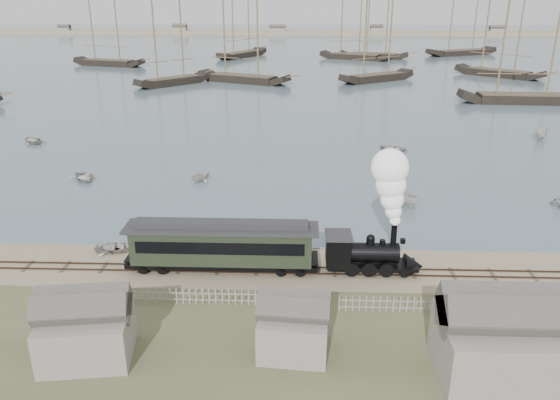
{
  "coord_description": "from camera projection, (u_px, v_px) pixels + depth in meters",
  "views": [
    {
      "loc": [
        2.22,
        -39.27,
        20.1
      ],
      "look_at": [
        0.58,
        4.17,
        3.5
      ],
      "focal_mm": 35.0,
      "sensor_mm": 36.0,
      "label": 1
    }
  ],
  "objects": [
    {
      "name": "harbor_water",
      "position": [
        295.0,
        50.0,
        202.6
      ],
      "size": [
        600.0,
        336.0,
        0.06
      ],
      "primitive_type": "cube",
      "color": "#495F69",
      "rests_on": "ground"
    },
    {
      "name": "rowboat_5",
      "position": [
        541.0,
        134.0,
        79.09
      ],
      "size": [
        4.19,
        3.08,
        1.52
      ],
      "primitive_type": "imported",
      "rotation": [
        0.0,
        0.0,
        2.68
      ],
      "color": "#B9B7B0",
      "rests_on": "harbor_water"
    },
    {
      "name": "schooner_4",
      "position": [
        531.0,
        50.0,
        101.88
      ],
      "size": [
        24.57,
        6.66,
        20.0
      ],
      "primitive_type": null,
      "rotation": [
        0.0,
        0.0,
        -0.04
      ],
      "color": "black",
      "rests_on": "harbor_water"
    },
    {
      "name": "passenger_coach",
      "position": [
        222.0,
        244.0,
        41.37
      ],
      "size": [
        14.61,
        2.82,
        3.55
      ],
      "color": "black",
      "rests_on": "ground"
    },
    {
      "name": "picket_fence_west",
      "position": [
        171.0,
        304.0,
        37.6
      ],
      "size": [
        19.0,
        0.1,
        1.2
      ],
      "primitive_type": null,
      "color": "slate",
      "rests_on": "ground"
    },
    {
      "name": "schooner_1",
      "position": [
        170.0,
        40.0,
        122.2
      ],
      "size": [
        15.83,
        16.4,
        20.0
      ],
      "primitive_type": null,
      "rotation": [
        0.0,
        0.0,
        0.81
      ],
      "color": "black",
      "rests_on": "harbor_water"
    },
    {
      "name": "schooner_8",
      "position": [
        356.0,
        27.0,
        170.07
      ],
      "size": [
        22.62,
        13.92,
        20.0
      ],
      "primitive_type": null,
      "rotation": [
        0.0,
        0.0,
        -0.42
      ],
      "color": "black",
      "rests_on": "harbor_water"
    },
    {
      "name": "far_spit",
      "position": [
        297.0,
        34.0,
        277.29
      ],
      "size": [
        500.0,
        20.0,
        1.8
      ],
      "primitive_type": "cube",
      "color": "tan",
      "rests_on": "ground"
    },
    {
      "name": "beached_dinghy",
      "position": [
        116.0,
        247.0,
        45.1
      ],
      "size": [
        2.74,
        3.58,
        0.69
      ],
      "primitive_type": "imported",
      "rotation": [
        0.0,
        0.0,
        1.69
      ],
      "color": "#B9B7B0",
      "rests_on": "ground"
    },
    {
      "name": "rail_track",
      "position": [
        269.0,
        270.0,
        42.02
      ],
      "size": [
        120.0,
        1.8,
        0.16
      ],
      "color": "#38291E",
      "rests_on": "ground"
    },
    {
      "name": "picket_fence_east",
      "position": [
        451.0,
        313.0,
        36.46
      ],
      "size": [
        15.0,
        0.1,
        1.2
      ],
      "primitive_type": null,
      "color": "slate",
      "rests_on": "ground"
    },
    {
      "name": "schooner_2",
      "position": [
        242.0,
        39.0,
        125.89
      ],
      "size": [
        23.3,
        14.31,
        20.0
      ],
      "primitive_type": null,
      "rotation": [
        0.0,
        0.0,
        -0.42
      ],
      "color": "black",
      "rests_on": "harbor_water"
    },
    {
      "name": "locomotive",
      "position": [
        385.0,
        221.0,
        40.2
      ],
      "size": [
        7.49,
        2.8,
        9.34
      ],
      "color": "black",
      "rests_on": "ground"
    },
    {
      "name": "schooner_10",
      "position": [
        375.0,
        26.0,
        172.54
      ],
      "size": [
        22.47,
        9.81,
        20.0
      ],
      "primitive_type": null,
      "rotation": [
        0.0,
        0.0,
        -0.23
      ],
      "color": "black",
      "rests_on": "harbor_water"
    },
    {
      "name": "rowboat_0",
      "position": [
        84.0,
        177.0,
        61.97
      ],
      "size": [
        4.59,
        4.34,
        0.77
      ],
      "primitive_type": "imported",
      "rotation": [
        0.0,
        0.0,
        0.62
      ],
      "color": "#B9B7B0",
      "rests_on": "harbor_water"
    },
    {
      "name": "shed_mid",
      "position": [
        293.0,
        351.0,
        32.63
      ],
      "size": [
        4.0,
        3.5,
        3.6
      ],
      "primitive_type": null,
      "color": "slate",
      "rests_on": "ground"
    },
    {
      "name": "schooner_6",
      "position": [
        106.0,
        30.0,
        155.0
      ],
      "size": [
        22.11,
        10.53,
        20.0
      ],
      "primitive_type": null,
      "rotation": [
        0.0,
        0.0,
        -0.27
      ],
      "color": "black",
      "rests_on": "harbor_water"
    },
    {
      "name": "shed_right",
      "position": [
        490.0,
        378.0,
        30.38
      ],
      "size": [
        6.0,
        5.0,
        5.1
      ],
      "primitive_type": null,
      "color": "slate",
      "rests_on": "ground"
    },
    {
      "name": "rowboat_2",
      "position": [
        403.0,
        198.0,
        54.67
      ],
      "size": [
        3.85,
        3.19,
        1.43
      ],
      "primitive_type": "imported",
      "rotation": [
        0.0,
        0.0,
        3.72
      ],
      "color": "#B9B7B0",
      "rests_on": "harbor_water"
    },
    {
      "name": "rowboat_3",
      "position": [
        394.0,
        148.0,
        73.35
      ],
      "size": [
        4.18,
        4.6,
        0.78
      ],
      "primitive_type": "imported",
      "rotation": [
        0.0,
        0.0,
        1.06
      ],
      "color": "#B9B7B0",
      "rests_on": "harbor_water"
    },
    {
      "name": "ground",
      "position": [
        271.0,
        259.0,
        43.91
      ],
      "size": [
        600.0,
        600.0,
        0.0
      ],
      "primitive_type": "plane",
      "color": "tan",
      "rests_on": "ground"
    },
    {
      "name": "schooner_9",
      "position": [
        464.0,
        24.0,
        182.18
      ],
      "size": [
        26.33,
        16.6,
        20.0
      ],
      "primitive_type": null,
      "rotation": [
        0.0,
        0.0,
        0.44
      ],
      "color": "black",
      "rests_on": "harbor_water"
    },
    {
      "name": "schooner_7",
      "position": [
        242.0,
        25.0,
        176.05
      ],
      "size": [
        15.76,
        22.92,
        20.0
      ],
      "primitive_type": null,
      "rotation": [
        0.0,
        0.0,
        1.07
      ],
      "color": "black",
      "rests_on": "harbor_water"
    },
    {
      "name": "rowboat_6",
      "position": [
        33.0,
        140.0,
        77.48
      ],
      "size": [
        4.72,
        4.83,
        0.82
      ],
      "primitive_type": "imported",
      "rotation": [
        0.0,
        0.0,
        4.0
      ],
      "color": "#B9B7B0",
      "rests_on": "harbor_water"
    },
    {
      "name": "schooner_3",
      "position": [
        379.0,
        38.0,
        127.59
      ],
      "size": [
        19.5,
        15.67,
        20.0
      ],
      "primitive_type": null,
      "rotation": [
        0.0,
        0.0,
        0.61
      ],
      "color": "black",
      "rests_on": "harbor_water"
    },
    {
      "name": "rowboat_1",
      "position": [
        200.0,
        175.0,
        61.53
      ],
      "size": [
        3.4,
        3.42,
        1.36
      ],
      "primitive_type": "imported",
      "rotation": [
        0.0,
        0.0,
        2.32
      ],
      "color": "#B9B7B0",
      "rests_on": "harbor_water"
    },
    {
      "name": "schooner_5",
      "position": [
        504.0,
        36.0,
        134.75
      ],
      "size": [
        19.75,
        18.96,
        20.0
      ],
      "primitive_type": null,
      "rotation": [
        0.0,
        0.0,
        -0.75
      ],
      "color": "black",
      "rests_on": "harbor_water"
    },
    {
      "name": "shed_left",
      "position": [
        90.0,
        357.0,
        32.12
      ],
      "size": [
        5.0,
        4.0,
        4.1
      ],
      "primitive_type": null,
      "color": "slate",
      "rests_on": "ground"
    }
  ]
}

